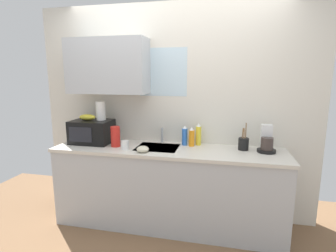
% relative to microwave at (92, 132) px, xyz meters
% --- Properties ---
extents(kitchen_wall_assembly, '(3.30, 0.42, 2.50)m').
position_rel_microwave_xyz_m(kitchen_wall_assembly, '(0.80, 0.26, 0.32)').
color(kitchen_wall_assembly, silver).
rests_on(kitchen_wall_assembly, ground).
extents(counter_unit, '(2.53, 0.63, 0.90)m').
position_rel_microwave_xyz_m(counter_unit, '(0.93, -0.05, -0.58)').
color(counter_unit, '#B2B7BC').
rests_on(counter_unit, ground).
extents(sink_faucet, '(0.03, 0.03, 0.18)m').
position_rel_microwave_xyz_m(sink_faucet, '(0.81, 0.19, -0.04)').
color(sink_faucet, '#B2B5BA').
rests_on(sink_faucet, counter_unit).
extents(microwave, '(0.46, 0.35, 0.27)m').
position_rel_microwave_xyz_m(microwave, '(0.00, 0.00, 0.00)').
color(microwave, black).
rests_on(microwave, counter_unit).
extents(banana_bunch, '(0.20, 0.11, 0.07)m').
position_rel_microwave_xyz_m(banana_bunch, '(-0.05, 0.00, 0.17)').
color(banana_bunch, gold).
rests_on(banana_bunch, microwave).
extents(paper_towel_roll, '(0.11, 0.11, 0.22)m').
position_rel_microwave_xyz_m(paper_towel_roll, '(0.10, 0.05, 0.24)').
color(paper_towel_roll, white).
rests_on(paper_towel_roll, microwave).
extents(coffee_maker, '(0.19, 0.21, 0.28)m').
position_rel_microwave_xyz_m(coffee_maker, '(1.97, 0.06, -0.03)').
color(coffee_maker, black).
rests_on(coffee_maker, counter_unit).
extents(dish_soap_bottle_blue, '(0.06, 0.06, 0.23)m').
position_rel_microwave_xyz_m(dish_soap_bottle_blue, '(1.09, 0.14, -0.03)').
color(dish_soap_bottle_blue, blue).
rests_on(dish_soap_bottle_blue, counter_unit).
extents(dish_soap_bottle_orange, '(0.06, 0.06, 0.22)m').
position_rel_microwave_xyz_m(dish_soap_bottle_orange, '(1.17, 0.10, -0.03)').
color(dish_soap_bottle_orange, orange).
rests_on(dish_soap_bottle_orange, counter_unit).
extents(dish_soap_bottle_yellow, '(0.06, 0.06, 0.25)m').
position_rel_microwave_xyz_m(dish_soap_bottle_yellow, '(1.24, 0.17, -0.02)').
color(dish_soap_bottle_yellow, yellow).
rests_on(dish_soap_bottle_yellow, counter_unit).
extents(cereal_canister, '(0.10, 0.10, 0.23)m').
position_rel_microwave_xyz_m(cereal_canister, '(0.34, -0.10, -0.02)').
color(cereal_canister, red).
rests_on(cereal_canister, counter_unit).
extents(mug_white, '(0.08, 0.08, 0.09)m').
position_rel_microwave_xyz_m(mug_white, '(0.49, -0.19, -0.09)').
color(mug_white, white).
rests_on(mug_white, counter_unit).
extents(utensil_crock, '(0.11, 0.11, 0.29)m').
position_rel_microwave_xyz_m(utensil_crock, '(1.74, 0.07, -0.07)').
color(utensil_crock, black).
rests_on(utensil_crock, counter_unit).
extents(small_bowl, '(0.13, 0.13, 0.06)m').
position_rel_microwave_xyz_m(small_bowl, '(0.71, -0.25, -0.10)').
color(small_bowl, beige).
rests_on(small_bowl, counter_unit).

